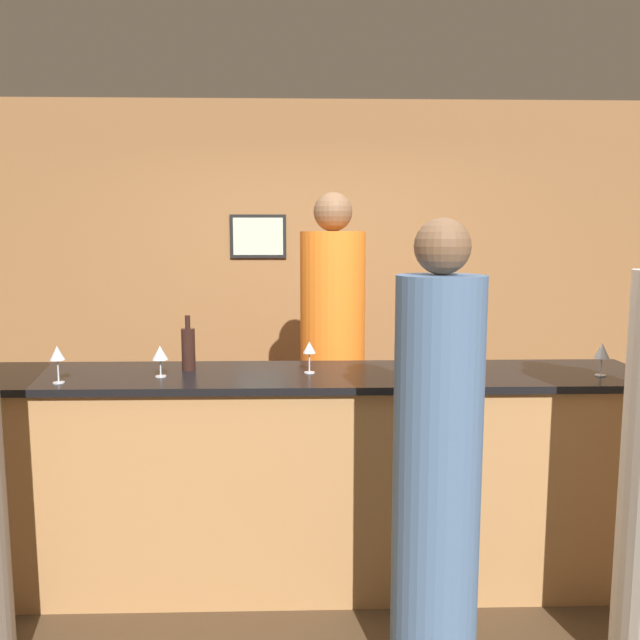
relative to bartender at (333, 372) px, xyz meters
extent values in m
plane|color=#4C3823|center=(-0.15, -0.70, -0.93)|extent=(14.00, 14.00, 0.00)
cube|color=olive|center=(-0.15, 1.28, 0.47)|extent=(8.00, 0.06, 2.80)
cube|color=black|center=(-0.53, 1.24, 0.82)|extent=(0.44, 0.02, 0.34)
cube|color=#B7C6B2|center=(-0.53, 1.23, 0.82)|extent=(0.39, 0.00, 0.29)
cube|color=#B27F4C|center=(-0.15, -0.70, -0.41)|extent=(3.31, 0.57, 1.04)
cube|color=black|center=(-0.15, -0.70, 0.13)|extent=(3.37, 0.63, 0.04)
cylinder|color=orange|center=(0.00, 0.00, -0.04)|extent=(0.39, 0.39, 1.77)
sphere|color=brown|center=(0.00, 0.00, 0.96)|extent=(0.23, 0.23, 0.23)
cylinder|color=#4C6B93|center=(0.32, -1.48, -0.13)|extent=(0.33, 0.33, 1.60)
sphere|color=brown|center=(0.32, -1.48, 0.77)|extent=(0.20, 0.20, 0.20)
cylinder|color=black|center=(-0.75, -0.61, 0.25)|extent=(0.07, 0.07, 0.21)
cylinder|color=black|center=(-0.75, -0.61, 0.39)|extent=(0.03, 0.03, 0.07)
cylinder|color=silver|center=(-1.30, -0.89, 0.15)|extent=(0.05, 0.05, 0.00)
cylinder|color=silver|center=(-1.30, -0.89, 0.20)|extent=(0.01, 0.01, 0.10)
cone|color=silver|center=(-1.30, -0.89, 0.28)|extent=(0.07, 0.07, 0.06)
cylinder|color=silver|center=(-0.15, -0.70, 0.15)|extent=(0.05, 0.05, 0.00)
cylinder|color=silver|center=(-0.15, -0.70, 0.20)|extent=(0.01, 0.01, 0.10)
cone|color=silver|center=(-0.15, -0.70, 0.27)|extent=(0.06, 0.06, 0.06)
cylinder|color=silver|center=(1.26, -0.80, 0.15)|extent=(0.05, 0.05, 0.00)
cylinder|color=silver|center=(1.26, -0.80, 0.19)|extent=(0.01, 0.01, 0.08)
cone|color=silver|center=(1.26, -0.80, 0.27)|extent=(0.07, 0.07, 0.07)
cylinder|color=silver|center=(-0.86, -0.77, 0.15)|extent=(0.05, 0.05, 0.00)
cylinder|color=silver|center=(-0.86, -0.77, 0.19)|extent=(0.01, 0.01, 0.08)
cone|color=silver|center=(-0.86, -0.77, 0.26)|extent=(0.08, 0.08, 0.07)
cylinder|color=silver|center=(0.63, -0.79, 0.15)|extent=(0.05, 0.05, 0.00)
cylinder|color=silver|center=(0.63, -0.79, 0.19)|extent=(0.01, 0.01, 0.08)
cone|color=silver|center=(0.63, -0.79, 0.26)|extent=(0.07, 0.07, 0.07)
camera|label=1|loc=(-0.17, -3.71, 0.80)|focal=35.00mm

